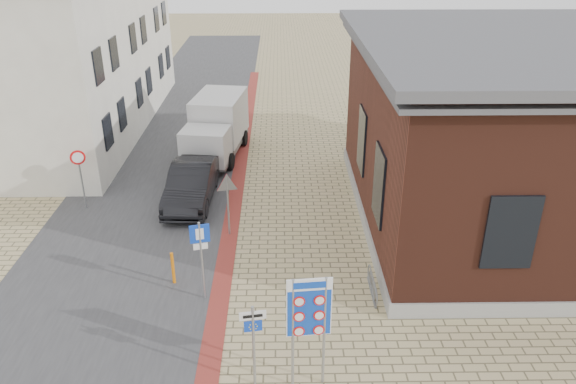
# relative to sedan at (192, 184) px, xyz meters

# --- Properties ---
(ground) EXTENTS (120.00, 120.00, 0.00)m
(ground) POSITION_rel_sedan_xyz_m (3.71, -8.55, -0.78)
(ground) COLOR tan
(ground) RESTS_ON ground
(road_strip) EXTENTS (7.00, 60.00, 0.02)m
(road_strip) POSITION_rel_sedan_xyz_m (-1.79, 6.45, -0.77)
(road_strip) COLOR #38383A
(road_strip) RESTS_ON ground
(curb_strip) EXTENTS (0.60, 40.00, 0.02)m
(curb_strip) POSITION_rel_sedan_xyz_m (1.71, 1.45, -0.76)
(curb_strip) COLOR maroon
(curb_strip) RESTS_ON ground
(brick_building) EXTENTS (13.00, 13.00, 6.80)m
(brick_building) POSITION_rel_sedan_xyz_m (12.70, -1.55, 2.71)
(brick_building) COLOR gray
(brick_building) RESTS_ON ground
(townhouse_near) EXTENTS (7.40, 6.40, 8.30)m
(townhouse_near) POSITION_rel_sedan_xyz_m (-7.29, 3.45, 3.39)
(townhouse_near) COLOR white
(townhouse_near) RESTS_ON ground
(townhouse_mid) EXTENTS (7.40, 6.40, 9.10)m
(townhouse_mid) POSITION_rel_sedan_xyz_m (-7.29, 9.45, 3.79)
(townhouse_mid) COLOR white
(townhouse_mid) RESTS_ON ground
(townhouse_far) EXTENTS (7.40, 6.40, 8.30)m
(townhouse_far) POSITION_rel_sedan_xyz_m (-7.29, 15.45, 3.39)
(townhouse_far) COLOR white
(townhouse_far) RESTS_ON ground
(bike_rack) EXTENTS (0.08, 1.80, 0.60)m
(bike_rack) POSITION_rel_sedan_xyz_m (6.36, -6.35, -0.51)
(bike_rack) COLOR slate
(bike_rack) RESTS_ON ground
(sedan) EXTENTS (1.81, 4.77, 1.55)m
(sedan) POSITION_rel_sedan_xyz_m (0.00, 0.00, 0.00)
(sedan) COLOR black
(sedan) RESTS_ON ground
(box_truck) EXTENTS (2.86, 5.56, 2.78)m
(box_truck) POSITION_rel_sedan_xyz_m (0.53, 5.06, 0.66)
(box_truck) COLOR slate
(box_truck) RESTS_ON ground
(border_sign) EXTENTS (1.06, 0.15, 3.09)m
(border_sign) POSITION_rel_sedan_xyz_m (4.21, -10.05, 1.46)
(border_sign) COLOR gray
(border_sign) RESTS_ON ground
(essen_sign) EXTENTS (0.63, 0.14, 2.34)m
(essen_sign) POSITION_rel_sedan_xyz_m (2.91, -10.05, 0.76)
(essen_sign) COLOR gray
(essen_sign) RESTS_ON ground
(parking_sign) EXTENTS (0.57, 0.17, 2.62)m
(parking_sign) POSITION_rel_sedan_xyz_m (1.25, -6.55, 1.01)
(parking_sign) COLOR gray
(parking_sign) RESTS_ON ground
(yield_sign) EXTENTS (0.84, 0.24, 2.37)m
(yield_sign) POSITION_rel_sedan_xyz_m (1.71, -2.73, 1.03)
(yield_sign) COLOR gray
(yield_sign) RESTS_ON ground
(speed_sign) EXTENTS (0.55, 0.24, 2.46)m
(speed_sign) POSITION_rel_sedan_xyz_m (-4.15, -0.55, 0.88)
(speed_sign) COLOR gray
(speed_sign) RESTS_ON ground
(bollard) EXTENTS (0.12, 0.12, 1.11)m
(bollard) POSITION_rel_sedan_xyz_m (0.21, -5.75, -0.22)
(bollard) COLOR orange
(bollard) RESTS_ON ground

